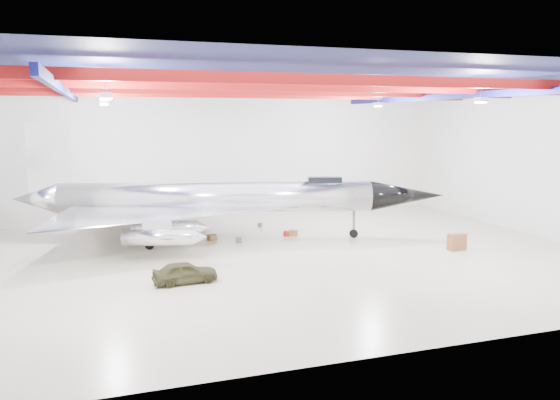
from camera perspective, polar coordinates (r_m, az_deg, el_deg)
name	(u,v)px	position (r m, az deg, el deg)	size (l,w,h in m)	color
floor	(278,257)	(34.66, -0.23, -5.94)	(40.00, 40.00, 0.00)	#C3B59B
wall_back	(225,154)	(48.15, -5.73, 4.77)	(40.00, 40.00, 0.00)	silver
wall_right	(538,162)	(44.12, 25.39, 3.62)	(30.00, 30.00, 0.00)	silver
ceiling	(278,79)	(33.61, -0.24, 12.52)	(40.00, 40.00, 0.00)	#0A0F38
ceiling_structure	(278,91)	(33.57, -0.24, 11.37)	(39.50, 29.50, 1.08)	maroon
jet_aircraft	(216,202)	(39.18, -6.66, -0.17)	(30.33, 21.46, 8.41)	silver
jeep	(185,272)	(29.64, -9.89, -7.45)	(1.38, 3.42, 1.16)	#38361C
desk	(457,242)	(38.04, 17.99, -4.20)	(1.20, 0.60, 1.10)	brown
toolbox_red	(203,227)	(43.29, -8.01, -2.86)	(0.44, 0.35, 0.31)	#A71D10
engine_drum	(239,240)	(38.48, -4.34, -4.19)	(0.43, 0.43, 0.38)	#59595B
parts_bin	(294,233)	(40.57, 1.42, -3.46)	(0.62, 0.49, 0.43)	olive
tool_chest	(286,234)	(40.45, 0.65, -3.53)	(0.44, 0.44, 0.39)	#A71D10
oil_barrel	(212,237)	(39.47, -7.14, -3.89)	(0.58, 0.46, 0.41)	olive
spares_box	(260,225)	(43.86, -2.10, -2.60)	(0.38, 0.38, 0.34)	#59595B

